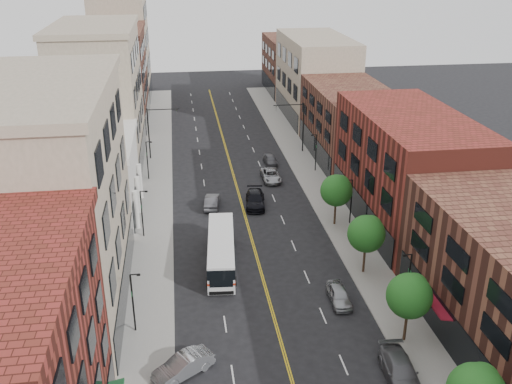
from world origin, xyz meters
name	(u,v)px	position (x,y,z in m)	size (l,w,h in m)	color
sidewalk_left	(156,194)	(-10.00, 35.00, 0.07)	(4.00, 110.00, 0.15)	gray
sidewalk_right	(317,185)	(10.00, 35.00, 0.07)	(4.00, 110.00, 0.15)	gray
bldg_l_tanoffice	(52,205)	(-17.00, 13.00, 9.00)	(10.00, 22.00, 18.00)	gray
bldg_l_white	(89,179)	(-17.00, 31.00, 4.00)	(10.00, 14.00, 8.00)	silver
bldg_l_far_a	(101,98)	(-17.00, 48.00, 9.00)	(10.00, 20.00, 18.00)	gray
bldg_l_far_b	(115,78)	(-17.00, 68.00, 7.50)	(10.00, 20.00, 15.00)	#562C22
bldg_l_far_c	(121,46)	(-17.00, 86.00, 10.00)	(10.00, 16.00, 20.00)	gray
bldg_r_mid	(408,170)	(17.00, 24.00, 6.00)	(10.00, 22.00, 12.00)	maroon
bldg_r_far_a	(350,123)	(17.00, 45.00, 5.00)	(10.00, 20.00, 10.00)	#562C22
bldg_r_far_b	(315,78)	(17.00, 66.00, 7.00)	(10.00, 22.00, 14.00)	gray
bldg_r_far_c	(292,65)	(17.00, 86.00, 5.50)	(10.00, 18.00, 11.00)	#562C22
tree_r_1	(410,294)	(9.39, 4.07, 4.13)	(3.40, 3.40, 5.59)	black
tree_r_2	(367,233)	(9.39, 14.07, 4.13)	(3.40, 3.40, 5.59)	black
tree_r_3	(337,189)	(9.39, 24.07, 4.13)	(3.40, 3.40, 5.59)	black
lamp_l_1	(133,299)	(-10.95, 8.00, 2.97)	(0.81, 0.55, 5.05)	black
lamp_l_2	(142,211)	(-10.95, 24.00, 2.97)	(0.81, 0.55, 5.05)	black
lamp_l_3	(148,158)	(-10.95, 40.00, 2.97)	(0.81, 0.55, 5.05)	black
lamp_r_1	(408,278)	(10.95, 8.00, 2.97)	(0.81, 0.55, 5.05)	black
lamp_r_2	(351,199)	(10.95, 24.00, 2.97)	(0.81, 0.55, 5.05)	black
lamp_r_3	(316,150)	(10.95, 40.00, 2.97)	(0.81, 0.55, 5.05)	black
signal_mast_left	(154,127)	(-10.27, 48.00, 4.65)	(4.49, 0.18, 7.20)	black
signal_mast_right	(298,122)	(10.27, 48.00, 4.65)	(4.49, 0.18, 7.20)	black
city_bus	(221,249)	(-3.50, 17.30, 1.64)	(3.32, 11.14, 2.82)	silver
car_angle_b	(183,366)	(-7.40, 2.60, 0.74)	(1.57, 4.50, 1.48)	#A2A5A9
car_parked_mid	(400,371)	(7.40, -0.05, 0.76)	(2.12, 5.22, 1.51)	#56565B
car_parked_far	(339,295)	(5.80, 9.74, 0.69)	(1.63, 4.05, 1.38)	#95979C
car_lane_behind	(212,201)	(-3.49, 30.45, 0.72)	(1.52, 4.35, 1.43)	#434348
car_lane_a	(255,200)	(1.50, 30.12, 0.77)	(2.17, 5.34, 1.55)	black
car_lane_b	(271,175)	(4.60, 37.72, 0.68)	(2.26, 4.90, 1.36)	#93959A
car_lane_c	(270,160)	(5.50, 43.60, 0.65)	(1.54, 3.82, 1.30)	#505055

